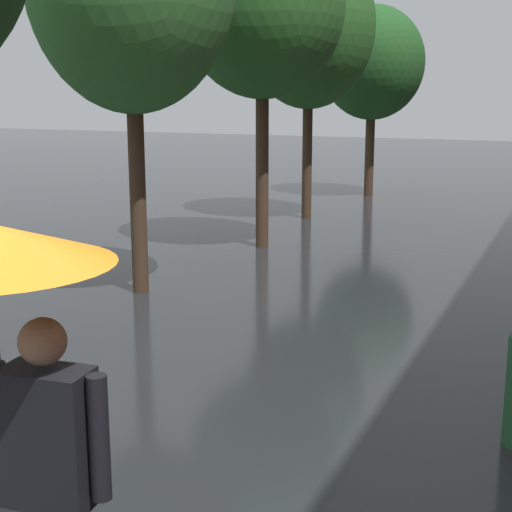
# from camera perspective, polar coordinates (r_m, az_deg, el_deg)

# --- Properties ---
(street_tree_2) EXTENTS (2.69, 2.69, 5.47)m
(street_tree_2) POSITION_cam_1_polar(r_m,az_deg,el_deg) (12.86, 0.49, 18.31)
(street_tree_2) COLOR #473323
(street_tree_2) RESTS_ON ground
(street_tree_3) EXTENTS (2.67, 2.67, 5.56)m
(street_tree_3) POSITION_cam_1_polar(r_m,az_deg,el_deg) (15.87, 4.03, 16.92)
(street_tree_3) COLOR #473323
(street_tree_3) RESTS_ON ground
(street_tree_4) EXTENTS (2.57, 2.57, 4.71)m
(street_tree_4) POSITION_cam_1_polar(r_m,az_deg,el_deg) (19.49, 8.79, 14.20)
(street_tree_4) COLOR #473323
(street_tree_4) RESTS_ON ground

